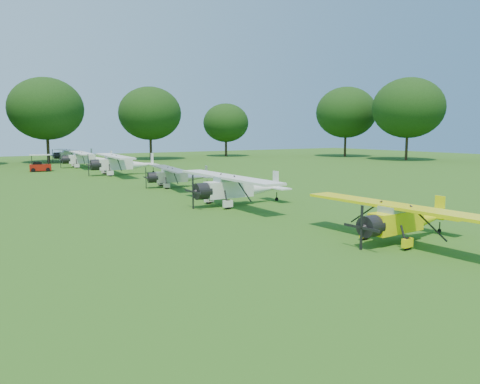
# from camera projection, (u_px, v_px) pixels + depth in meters

# --- Properties ---
(ground) EXTENTS (160.00, 160.00, 0.00)m
(ground) POSITION_uv_depth(u_px,v_px,m) (296.00, 221.00, 25.34)
(ground) COLOR #2A5916
(ground) RESTS_ON ground
(tree_belt) EXTENTS (137.36, 130.27, 14.52)m
(tree_belt) POSITION_uv_depth(u_px,v_px,m) (345.00, 74.00, 26.34)
(tree_belt) COLOR black
(tree_belt) RESTS_ON ground
(aircraft_2) EXTENTS (5.89, 9.37, 1.85)m
(aircraft_2) POSITION_uv_depth(u_px,v_px,m) (403.00, 217.00, 20.55)
(aircraft_2) COLOR #F7F30A
(aircraft_2) RESTS_ON ground
(aircraft_3) EXTENTS (6.80, 10.80, 2.13)m
(aircraft_3) POSITION_uv_depth(u_px,v_px,m) (236.00, 186.00, 30.73)
(aircraft_3) COLOR white
(aircraft_3) RESTS_ON ground
(aircraft_4) EXTENTS (5.81, 9.21, 1.81)m
(aircraft_4) POSITION_uv_depth(u_px,v_px,m) (176.00, 175.00, 40.51)
(aircraft_4) COLOR #B4B5B9
(aircraft_4) RESTS_ON ground
(aircraft_5) EXTENTS (7.58, 12.09, 2.38)m
(aircraft_5) POSITION_uv_depth(u_px,v_px,m) (120.00, 162.00, 51.83)
(aircraft_5) COLOR white
(aircraft_5) RESTS_ON ground
(aircraft_6) EXTENTS (7.05, 11.23, 2.21)m
(aircraft_6) POSITION_uv_depth(u_px,v_px,m) (86.00, 158.00, 62.45)
(aircraft_6) COLOR white
(aircraft_6) RESTS_ON ground
(aircraft_7) EXTENTS (6.54, 10.42, 2.05)m
(aircraft_7) POSITION_uv_depth(u_px,v_px,m) (72.00, 154.00, 74.11)
(aircraft_7) COLOR #B4B5B9
(aircraft_7) RESTS_ON ground
(golf_cart) EXTENTS (2.57, 1.82, 2.03)m
(golf_cart) POSITION_uv_depth(u_px,v_px,m) (40.00, 166.00, 56.11)
(golf_cart) COLOR #9F170B
(golf_cart) RESTS_ON ground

